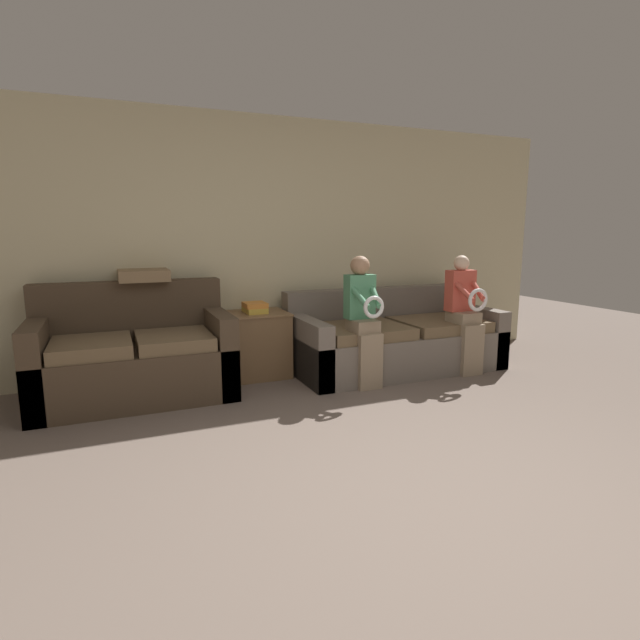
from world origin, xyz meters
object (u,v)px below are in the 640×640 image
(child_left_seated, at_px, (364,315))
(throw_pillow, at_px, (144,275))
(couch_main, at_px, (393,340))
(book_stack, at_px, (255,308))
(child_right_seated, at_px, (465,310))
(couch_side, at_px, (134,358))
(side_shelf, at_px, (256,343))

(child_left_seated, relative_size, throw_pillow, 2.78)
(couch_main, xyz_separation_m, book_stack, (-1.41, 0.27, 0.39))
(child_right_seated, relative_size, throw_pillow, 2.74)
(couch_side, bearing_deg, throw_pillow, 66.06)
(couch_main, bearing_deg, couch_side, 178.36)
(couch_main, distance_m, throw_pillow, 2.54)
(child_left_seated, bearing_deg, child_right_seated, -0.26)
(couch_side, distance_m, side_shelf, 1.16)
(child_left_seated, bearing_deg, side_shelf, 140.42)
(child_right_seated, bearing_deg, couch_main, 144.23)
(throw_pillow, bearing_deg, child_left_seated, -23.34)
(child_left_seated, bearing_deg, book_stack, 140.72)
(book_stack, height_order, throw_pillow, throw_pillow)
(couch_side, height_order, throw_pillow, throw_pillow)
(couch_main, xyz_separation_m, couch_side, (-2.54, 0.07, 0.05))
(side_shelf, xyz_separation_m, book_stack, (-0.00, -0.00, 0.36))
(child_left_seated, bearing_deg, couch_main, 35.43)
(side_shelf, bearing_deg, child_left_seated, -39.58)
(child_right_seated, relative_size, side_shelf, 1.85)
(book_stack, bearing_deg, throw_pillow, 173.83)
(book_stack, xyz_separation_m, throw_pillow, (-1.00, 0.11, 0.34))
(child_right_seated, distance_m, side_shelf, 2.12)
(side_shelf, bearing_deg, child_right_seated, -19.29)
(couch_main, distance_m, child_left_seated, 0.79)
(book_stack, bearing_deg, child_left_seated, -39.28)
(child_left_seated, distance_m, side_shelf, 1.13)
(couch_side, relative_size, book_stack, 5.58)
(child_left_seated, height_order, throw_pillow, child_left_seated)
(couch_main, height_order, couch_side, couch_side)
(child_right_seated, height_order, side_shelf, child_right_seated)
(child_left_seated, bearing_deg, throw_pillow, 156.66)
(side_shelf, xyz_separation_m, throw_pillow, (-1.00, 0.10, 0.70))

